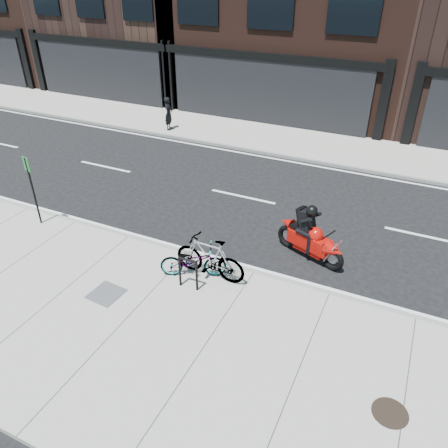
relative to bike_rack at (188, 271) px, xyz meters
The scene contains 11 objects.
ground 3.39m from the bike_rack, 103.20° to the left, with size 120.00×120.00×0.00m, color black.
sidewalk_near 2.00m from the bike_rack, 113.37° to the right, with size 60.00×6.00×0.13m, color gray.
sidewalk_far 11.03m from the bike_rack, 93.96° to the left, with size 60.00×3.50×0.13m, color gray.
bike_rack is the anchor object (origin of this frame).
bicycle_front 0.52m from the bike_rack, 104.63° to the left, with size 0.59×1.69×0.89m, color gray.
bicycle_rear 0.70m from the bike_rack, 66.89° to the left, with size 0.55×1.94×1.17m, color gray.
motorcycle 3.58m from the bike_rack, 48.09° to the left, with size 2.11×1.11×1.64m.
pedestrian 11.83m from the bike_rack, 123.57° to the left, with size 0.56×0.37×1.53m, color black.
manhole_cover 5.28m from the bike_rack, 17.01° to the right, with size 0.66×0.66×0.01m, color black.
utility_grate 2.09m from the bike_rack, 147.69° to the right, with size 0.75×0.75×0.01m, color #555558.
sign_post 5.78m from the bike_rack, behind, with size 0.29×0.08×2.19m.
Camera 1 is at (5.16, -10.53, 7.21)m, focal length 35.00 mm.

